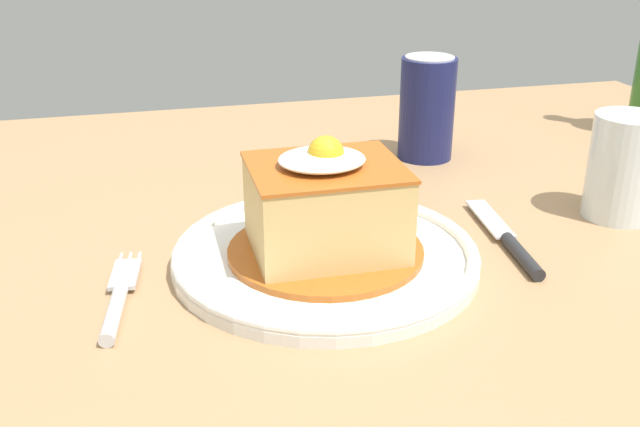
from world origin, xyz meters
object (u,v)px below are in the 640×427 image
main_plate (326,255)px  drinking_glass (622,174)px  soda_can (427,108)px  knife (512,244)px  fork (118,300)px

main_plate → drinking_glass: 0.31m
main_plate → soda_can: 0.32m
soda_can → drinking_glass: soda_can is taller
main_plate → soda_can: (0.19, 0.25, 0.05)m
soda_can → drinking_glass: size_ratio=1.18×
knife → drinking_glass: bearing=18.5°
knife → soda_can: 0.27m
main_plate → soda_can: soda_can is taller
main_plate → fork: size_ratio=1.89×
soda_can → drinking_glass: (0.12, -0.22, -0.02)m
knife → soda_can: size_ratio=1.34×
main_plate → soda_can: bearing=52.6°
main_plate → drinking_glass: size_ratio=2.55×
fork → knife: same height
soda_can → fork: bearing=-142.7°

